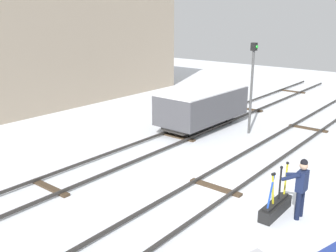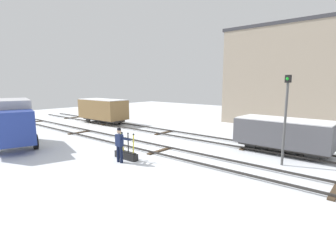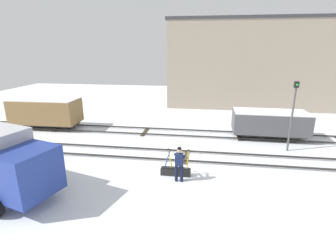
# 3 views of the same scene
# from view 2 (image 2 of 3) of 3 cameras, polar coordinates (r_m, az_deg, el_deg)

# --- Properties ---
(ground_plane) EXTENTS (60.00, 60.00, 0.00)m
(ground_plane) POSITION_cam_2_polar(r_m,az_deg,el_deg) (15.25, -1.84, -5.65)
(ground_plane) COLOR silver
(track_main_line) EXTENTS (44.00, 1.94, 0.18)m
(track_main_line) POSITION_cam_2_polar(r_m,az_deg,el_deg) (15.22, -1.84, -5.25)
(track_main_line) COLOR #2D2B28
(track_main_line) RESTS_ON ground_plane
(track_siding_near) EXTENTS (44.00, 1.94, 0.18)m
(track_siding_near) POSITION_cam_2_polar(r_m,az_deg,el_deg) (18.55, 7.21, -2.64)
(track_siding_near) COLOR #2D2B28
(track_siding_near) RESTS_ON ground_plane
(switch_lever_frame) EXTENTS (1.52, 0.37, 1.45)m
(switch_lever_frame) POSITION_cam_2_polar(r_m,az_deg,el_deg) (13.91, -9.25, -6.20)
(switch_lever_frame) COLOR black
(switch_lever_frame) RESTS_ON ground_plane
(rail_worker) EXTENTS (0.54, 0.68, 1.80)m
(rail_worker) POSITION_cam_2_polar(r_m,az_deg,el_deg) (13.19, -10.62, -3.65)
(rail_worker) COLOR #111831
(rail_worker) RESTS_ON ground_plane
(delivery_truck) EXTENTS (5.73, 3.58, 2.96)m
(delivery_truck) POSITION_cam_2_polar(r_m,az_deg,el_deg) (18.66, -31.38, 0.90)
(delivery_truck) COLOR navy
(delivery_truck) RESTS_ON ground_plane
(signal_post) EXTENTS (0.24, 0.32, 4.36)m
(signal_post) POSITION_cam_2_polar(r_m,az_deg,el_deg) (13.46, 24.61, 2.86)
(signal_post) COLOR #4C4C4C
(signal_post) RESTS_ON ground_plane
(apartment_building) EXTENTS (17.53, 6.23, 9.24)m
(apartment_building) POSITION_cam_2_polar(r_m,az_deg,el_deg) (27.13, 31.69, 9.46)
(apartment_building) COLOR gray
(apartment_building) RESTS_ON ground_plane
(freight_car_back_track) EXTENTS (5.14, 2.38, 1.98)m
(freight_car_back_track) POSITION_cam_2_polar(r_m,az_deg,el_deg) (16.03, 24.22, -1.46)
(freight_car_back_track) COLOR #2D2B28
(freight_car_back_track) RESTS_ON ground_plane
(freight_car_near_switch) EXTENTS (5.31, 2.35, 2.40)m
(freight_car_near_switch) POSITION_cam_2_polar(r_m,az_deg,el_deg) (26.50, -14.23, 3.56)
(freight_car_near_switch) COLOR #2D2B28
(freight_car_near_switch) RESTS_ON ground_plane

